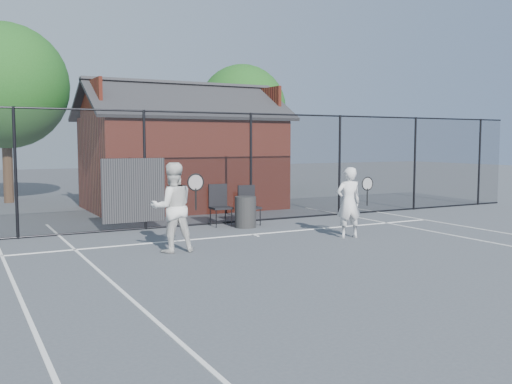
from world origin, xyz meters
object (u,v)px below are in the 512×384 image
chair_left (221,206)px  chair_right (250,206)px  player_back (172,207)px  waste_bin (245,212)px  clubhouse (182,160)px  player_front (349,202)px

chair_left → chair_right: bearing=-10.4°
chair_left → player_back: bearing=-127.3°
player_back → waste_bin: bearing=38.9°
clubhouse → chair_left: size_ratio=6.08×
player_back → chair_right: 4.01m
player_back → chair_right: bearing=39.8°
chair_right → waste_bin: (-0.29, -0.32, -0.11)m
player_front → chair_left: (-1.86, 3.01, -0.28)m
clubhouse → player_back: size_ratio=3.61×
player_back → waste_bin: 3.60m
chair_right → waste_bin: 0.45m
player_front → chair_right: player_front is taller
chair_left → chair_right: chair_left is taller
chair_left → chair_right: (0.76, -0.18, -0.02)m
chair_right → waste_bin: size_ratio=1.28×
player_back → chair_right: size_ratio=1.75×
player_front → player_back: bearing=176.2°
player_back → player_front: bearing=-3.8°
chair_right → player_front: bearing=-68.2°
player_front → clubhouse: bearing=99.7°
player_back → clubhouse: bearing=67.9°
player_front → waste_bin: (-1.40, 2.51, -0.42)m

